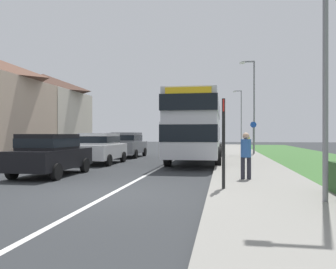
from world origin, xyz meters
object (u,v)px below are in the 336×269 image
Objects in this scene: parked_car_white at (101,147)px; parked_car_grey at (127,144)px; street_lamp_far at (240,114)px; parked_car_black at (51,153)px; double_decker_bus at (197,125)px; pedestrian_walking_away at (247,144)px; bus_stop_sign at (224,137)px; street_lamp_mid at (253,101)px; cycle_route_sign at (253,137)px; pedestrian_at_stop at (246,153)px; street_lamp_near at (321,14)px.

parked_car_grey reaches higher than parked_car_white.
parked_car_grey is 0.54× the size of street_lamp_far.
double_decker_bus is at bearing 54.47° from parked_car_black.
parked_car_white is 30.56m from street_lamp_far.
street_lamp_far is at bearing 88.06° from pedestrian_walking_away.
bus_stop_sign is 17.27m from street_lamp_mid.
parked_car_grey is 1.57× the size of bus_stop_sign.
street_lamp_mid is (8.84, 14.28, 3.28)m from parked_car_black.
pedestrian_walking_away is at bearing -91.94° from street_lamp_far.
street_lamp_far reaches higher than cycle_route_sign.
street_lamp_far is at bearing 81.96° from double_decker_bus.
parked_car_black is 7.14m from bus_stop_sign.
bus_stop_sign is (6.61, -2.64, 0.65)m from parked_car_black.
bus_stop_sign is at bearing -96.94° from pedestrian_walking_away.
double_decker_bus is 5.93× the size of pedestrian_at_stop.
street_lamp_far reaches higher than double_decker_bus.
parked_car_black is at bearing 158.22° from bus_stop_sign.
street_lamp_near is at bearing -87.33° from pedestrian_walking_away.
street_lamp_far reaches higher than bus_stop_sign.
parked_car_black is 12.59m from pedestrian_walking_away.
bus_stop_sign is 37.05m from street_lamp_far.
pedestrian_walking_away is at bearing 92.67° from street_lamp_near.
street_lamp_near reaches higher than bus_stop_sign.
bus_stop_sign is (6.56, -7.83, 0.62)m from parked_car_white.
bus_stop_sign reaches higher than cycle_route_sign.
double_decker_bus is at bearing 107.97° from street_lamp_near.
bus_stop_sign is at bearing -97.52° from street_lamp_mid.
pedestrian_walking_away is 0.22× the size of street_lamp_far.
parked_car_grey is at bearing -165.55° from cycle_route_sign.
street_lamp_far is (8.93, 34.23, 3.43)m from parked_car_black.
bus_stop_sign is 0.34× the size of street_lamp_far.
bus_stop_sign reaches higher than parked_car_white.
double_decker_bus is 8.29m from street_lamp_mid.
double_decker_bus is at bearing -123.08° from cycle_route_sign.
bus_stop_sign is (6.62, -13.13, 0.60)m from parked_car_grey.
pedestrian_at_stop is 2.23m from bus_stop_sign.
pedestrian_at_stop is at bearing -4.77° from parked_car_black.
pedestrian_at_stop is 0.22× the size of street_lamp_far.
pedestrian_walking_away is at bearing 49.95° from parked_car_black.
bus_stop_sign is 0.35× the size of street_lamp_near.
cycle_route_sign is at bearing 89.94° from street_lamp_near.
pedestrian_at_stop is at bearing 112.20° from street_lamp_near.
parked_car_grey reaches higher than parked_car_black.
pedestrian_at_stop is at bearing 70.06° from bus_stop_sign.
pedestrian_walking_away is 24.83m from street_lamp_far.
pedestrian_at_stop is at bearing -92.61° from street_lamp_far.
parked_car_black is 10.49m from parked_car_grey.
street_lamp_far is (0.19, 38.26, 0.03)m from street_lamp_near.
street_lamp_far is (8.89, 29.04, 3.41)m from parked_car_white.
street_lamp_far is at bearing 89.73° from street_lamp_mid.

